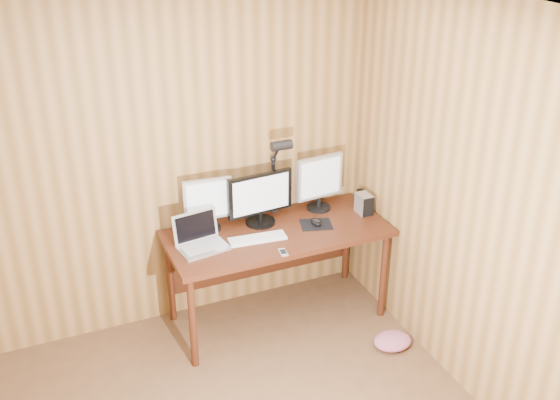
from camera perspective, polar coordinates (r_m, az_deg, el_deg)
room_shell at (r=2.88m, az=-4.69°, el=-11.85°), size 4.00×4.00×4.00m
desk at (r=4.82m, az=-0.57°, el=-3.60°), size 1.60×0.70×0.75m
monitor_center at (r=4.72m, az=-1.74°, el=0.15°), size 0.50×0.22×0.39m
monitor_left at (r=4.66m, az=-6.28°, el=-0.28°), size 0.35×0.17×0.40m
monitor_right at (r=4.93m, az=3.45°, el=1.64°), size 0.38×0.18×0.43m
laptop at (r=4.52m, az=-7.00°, el=-3.36°), size 0.36×0.29×0.23m
keyboard at (r=4.59m, az=-1.98°, el=-3.36°), size 0.42×0.16×0.02m
mousepad at (r=4.80m, az=3.16°, el=-2.14°), size 0.27×0.24×0.00m
mouse at (r=4.79m, az=3.17°, el=-1.92°), size 0.11×0.13×0.04m
hard_drive at (r=4.97m, az=7.33°, el=-0.33°), size 0.10×0.14×0.15m
phone at (r=4.43m, az=0.27°, el=-4.58°), size 0.06×0.10×0.01m
speaker at (r=5.09m, az=6.97°, el=0.24°), size 0.05×0.05×0.13m
desk_lamp at (r=4.75m, az=-0.20°, el=3.07°), size 0.15×0.22×0.66m
fabric_pile at (r=4.87m, az=9.76°, el=-12.01°), size 0.31×0.27×0.09m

